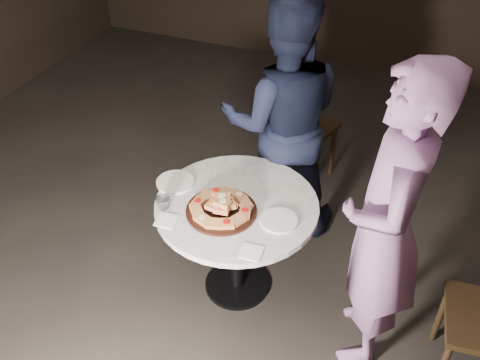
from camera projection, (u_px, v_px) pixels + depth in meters
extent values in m
plane|color=black|center=(216.00, 295.00, 3.39)|extent=(7.00, 7.00, 0.00)
cylinder|color=black|center=(237.00, 284.00, 3.44)|extent=(0.54, 0.54, 0.03)
cylinder|color=black|center=(237.00, 247.00, 3.23)|extent=(0.11, 0.11, 0.64)
cylinder|color=silver|center=(237.00, 206.00, 3.03)|extent=(1.22, 1.22, 0.04)
cylinder|color=black|center=(221.00, 211.00, 2.95)|extent=(0.51, 0.51, 0.02)
cube|color=#C17E4A|center=(245.00, 212.00, 2.91)|extent=(0.08, 0.10, 0.04)
cylinder|color=red|center=(245.00, 210.00, 2.89)|extent=(0.05, 0.05, 0.01)
cube|color=#C17E4A|center=(245.00, 204.00, 2.96)|extent=(0.11, 0.10, 0.04)
cube|color=#C17E4A|center=(239.00, 197.00, 3.01)|extent=(0.10, 0.10, 0.04)
cylinder|color=beige|center=(239.00, 194.00, 3.00)|extent=(0.05, 0.05, 0.01)
cube|color=#C17E4A|center=(229.00, 193.00, 3.04)|extent=(0.09, 0.07, 0.04)
cube|color=#C17E4A|center=(216.00, 192.00, 3.04)|extent=(0.10, 0.10, 0.04)
cylinder|color=red|center=(216.00, 190.00, 3.03)|extent=(0.05, 0.05, 0.01)
cube|color=#C17E4A|center=(205.00, 196.00, 3.01)|extent=(0.09, 0.10, 0.04)
cube|color=#C17E4A|center=(198.00, 203.00, 2.97)|extent=(0.07, 0.09, 0.04)
cylinder|color=red|center=(198.00, 201.00, 2.96)|extent=(0.04, 0.04, 0.01)
cube|color=#C17E4A|center=(197.00, 211.00, 2.91)|extent=(0.10, 0.11, 0.04)
cube|color=#C17E4A|center=(202.00, 219.00, 2.86)|extent=(0.10, 0.09, 0.04)
cylinder|color=beige|center=(202.00, 217.00, 2.85)|extent=(0.05, 0.05, 0.01)
cube|color=#C17E4A|center=(213.00, 224.00, 2.83)|extent=(0.10, 0.08, 0.04)
cube|color=#C17E4A|center=(226.00, 224.00, 2.83)|extent=(0.10, 0.09, 0.04)
cylinder|color=red|center=(226.00, 222.00, 2.82)|extent=(0.05, 0.05, 0.01)
cube|color=#C17E4A|center=(238.00, 220.00, 2.86)|extent=(0.09, 0.10, 0.04)
cube|color=#C17E4A|center=(229.00, 203.00, 2.92)|extent=(0.10, 0.10, 0.03)
cylinder|color=#2D6B1E|center=(229.00, 201.00, 2.91)|extent=(0.05, 0.05, 0.01)
cube|color=#C17E4A|center=(220.00, 199.00, 2.95)|extent=(0.06, 0.08, 0.03)
cylinder|color=beige|center=(220.00, 196.00, 2.94)|extent=(0.04, 0.04, 0.01)
cube|color=#C17E4A|center=(213.00, 205.00, 2.92)|extent=(0.07, 0.09, 0.03)
cylinder|color=orange|center=(213.00, 202.00, 2.91)|extent=(0.04, 0.04, 0.01)
cube|color=#C17E4A|center=(222.00, 209.00, 2.89)|extent=(0.09, 0.07, 0.03)
cylinder|color=red|center=(222.00, 207.00, 2.87)|extent=(0.04, 0.04, 0.01)
cube|color=#C17E4A|center=(229.00, 203.00, 2.92)|extent=(0.11, 0.10, 0.04)
cylinder|color=#2D6B1E|center=(229.00, 201.00, 2.91)|extent=(0.05, 0.05, 0.01)
cube|color=#C17E4A|center=(223.00, 203.00, 2.88)|extent=(0.09, 0.07, 0.04)
cylinder|color=beige|center=(223.00, 201.00, 2.87)|extent=(0.04, 0.04, 0.01)
cube|color=#C17E4A|center=(222.00, 198.00, 2.92)|extent=(0.10, 0.09, 0.04)
cylinder|color=beige|center=(222.00, 196.00, 2.91)|extent=(0.05, 0.05, 0.01)
cylinder|color=white|center=(175.00, 182.00, 3.16)|extent=(0.28, 0.28, 0.01)
cylinder|color=white|center=(279.00, 220.00, 2.89)|extent=(0.22, 0.22, 0.01)
imported|color=silver|center=(163.00, 203.00, 2.96)|extent=(0.10, 0.10, 0.07)
cube|color=white|center=(166.00, 220.00, 2.90)|extent=(0.12, 0.12, 0.01)
cube|color=white|center=(251.00, 252.00, 2.71)|extent=(0.12, 0.12, 0.01)
cube|color=black|center=(303.00, 127.00, 4.08)|extent=(0.54, 0.54, 0.04)
cube|color=black|center=(288.00, 113.00, 3.81)|extent=(0.42, 0.17, 0.46)
cylinder|color=black|center=(333.00, 150.00, 4.25)|extent=(0.05, 0.05, 0.46)
cylinder|color=black|center=(295.00, 134.00, 4.43)|extent=(0.05, 0.05, 0.46)
cylinder|color=black|center=(307.00, 172.00, 4.02)|extent=(0.05, 0.05, 0.46)
cylinder|color=black|center=(268.00, 154.00, 4.21)|extent=(0.05, 0.05, 0.46)
cylinder|color=black|center=(441.00, 314.00, 2.99)|extent=(0.04, 0.04, 0.45)
imported|color=black|center=(282.00, 121.00, 3.44)|extent=(0.98, 0.87, 1.68)
imported|color=slate|center=(385.00, 228.00, 2.58)|extent=(0.52, 0.71, 1.78)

